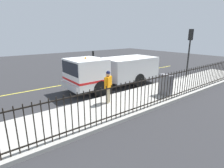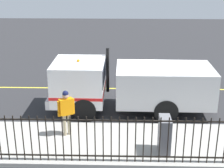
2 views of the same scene
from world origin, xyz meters
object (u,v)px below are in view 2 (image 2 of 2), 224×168
Objects in this scene: work_truck at (123,83)px; utility_cabinet at (165,135)px; traffic_cone at (178,87)px; worker_standing at (66,108)px.

work_truck reaches higher than utility_cabinet.
work_truck reaches higher than traffic_cone.
worker_standing is 2.28× the size of traffic_cone.
work_truck reaches higher than worker_standing.
work_truck is at bearing 21.71° from worker_standing.
work_truck is 3.82m from utility_cabinet.
traffic_cone is at bearing -52.43° from work_truck.
worker_standing is 1.38× the size of utility_cabinet.
worker_standing is at bearing 141.52° from work_truck.
traffic_cone is at bearing 14.57° from worker_standing.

